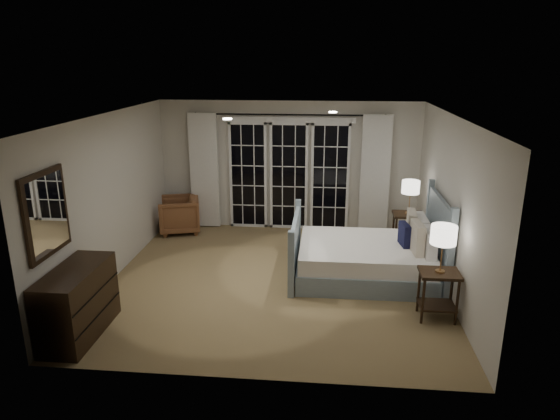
# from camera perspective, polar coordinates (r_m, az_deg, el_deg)

# --- Properties ---
(floor) EXTENTS (5.00, 5.00, 0.00)m
(floor) POSITION_cam_1_polar(r_m,az_deg,el_deg) (7.75, -0.47, -7.94)
(floor) COLOR #917B4E
(floor) RESTS_ON ground
(ceiling) EXTENTS (5.00, 5.00, 0.00)m
(ceiling) POSITION_cam_1_polar(r_m,az_deg,el_deg) (7.07, -0.52, 10.77)
(ceiling) COLOR white
(ceiling) RESTS_ON wall_back
(wall_left) EXTENTS (0.02, 5.00, 2.50)m
(wall_left) POSITION_cam_1_polar(r_m,az_deg,el_deg) (7.96, -18.71, 1.40)
(wall_left) COLOR beige
(wall_left) RESTS_ON floor
(wall_right) EXTENTS (0.02, 5.00, 2.50)m
(wall_right) POSITION_cam_1_polar(r_m,az_deg,el_deg) (7.49, 18.90, 0.43)
(wall_right) COLOR beige
(wall_right) RESTS_ON floor
(wall_back) EXTENTS (5.00, 0.02, 2.50)m
(wall_back) POSITION_cam_1_polar(r_m,az_deg,el_deg) (9.73, 1.03, 5.04)
(wall_back) COLOR beige
(wall_back) RESTS_ON floor
(wall_front) EXTENTS (5.00, 0.02, 2.50)m
(wall_front) POSITION_cam_1_polar(r_m,az_deg,el_deg) (4.97, -3.49, -6.96)
(wall_front) COLOR beige
(wall_front) RESTS_ON floor
(french_doors) EXTENTS (2.50, 0.04, 2.20)m
(french_doors) POSITION_cam_1_polar(r_m,az_deg,el_deg) (9.72, 1.00, 4.06)
(french_doors) COLOR black
(french_doors) RESTS_ON wall_back
(curtain_rod) EXTENTS (3.50, 0.03, 0.03)m
(curtain_rod) POSITION_cam_1_polar(r_m,az_deg,el_deg) (9.47, 1.01, 10.84)
(curtain_rod) COLOR black
(curtain_rod) RESTS_ON wall_back
(curtain_left) EXTENTS (0.55, 0.10, 2.25)m
(curtain_left) POSITION_cam_1_polar(r_m,az_deg,el_deg) (9.89, -8.63, 4.46)
(curtain_left) COLOR white
(curtain_left) RESTS_ON curtain_rod
(curtain_right) EXTENTS (0.55, 0.10, 2.25)m
(curtain_right) POSITION_cam_1_polar(r_m,az_deg,el_deg) (9.65, 10.81, 4.03)
(curtain_right) COLOR white
(curtain_right) RESTS_ON curtain_rod
(downlight_a) EXTENTS (0.12, 0.12, 0.01)m
(downlight_a) POSITION_cam_1_polar(r_m,az_deg,el_deg) (7.63, 6.06, 11.06)
(downlight_a) COLOR white
(downlight_a) RESTS_ON ceiling
(downlight_b) EXTENTS (0.12, 0.12, 0.01)m
(downlight_b) POSITION_cam_1_polar(r_m,az_deg,el_deg) (6.77, -6.03, 10.31)
(downlight_b) COLOR white
(downlight_b) RESTS_ON ceiling
(bed) EXTENTS (2.21, 1.59, 1.29)m
(bed) POSITION_cam_1_polar(r_m,az_deg,el_deg) (7.83, 10.11, -5.34)
(bed) COLOR #889CA5
(bed) RESTS_ON floor
(nightstand_left) EXTENTS (0.50, 0.40, 0.65)m
(nightstand_left) POSITION_cam_1_polar(r_m,az_deg,el_deg) (6.81, 17.64, -8.47)
(nightstand_left) COLOR black
(nightstand_left) RESTS_ON floor
(nightstand_right) EXTENTS (0.52, 0.42, 0.68)m
(nightstand_right) POSITION_cam_1_polar(r_m,az_deg,el_deg) (9.00, 14.38, -1.78)
(nightstand_right) COLOR black
(nightstand_right) RESTS_ON floor
(lamp_left) EXTENTS (0.32, 0.32, 0.62)m
(lamp_left) POSITION_cam_1_polar(r_m,az_deg,el_deg) (6.54, 18.20, -2.76)
(lamp_left) COLOR #AB7944
(lamp_left) RESTS_ON nightstand_left
(lamp_right) EXTENTS (0.30, 0.30, 0.58)m
(lamp_right) POSITION_cam_1_polar(r_m,az_deg,el_deg) (8.81, 14.71, 2.51)
(lamp_right) COLOR #AB7944
(lamp_right) RESTS_ON nightstand_right
(armchair) EXTENTS (0.94, 0.93, 0.70)m
(armchair) POSITION_cam_1_polar(r_m,az_deg,el_deg) (9.88, -11.46, -0.53)
(armchair) COLOR brown
(armchair) RESTS_ON floor
(dresser) EXTENTS (0.52, 1.22, 0.86)m
(dresser) POSITION_cam_1_polar(r_m,az_deg,el_deg) (6.61, -22.12, -9.75)
(dresser) COLOR black
(dresser) RESTS_ON floor
(mirror) EXTENTS (0.05, 0.85, 1.00)m
(mirror) POSITION_cam_1_polar(r_m,az_deg,el_deg) (6.33, -25.14, -0.39)
(mirror) COLOR black
(mirror) RESTS_ON wall_left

